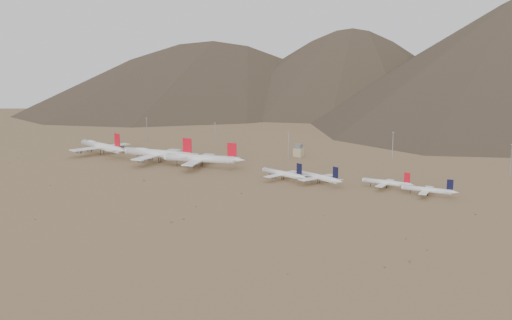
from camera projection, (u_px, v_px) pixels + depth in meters
The scene contains 16 objects.
ground at pixel (195, 176), 444.61m from camera, with size 3000.00×3000.00×0.00m, color #9B7750.
mountain_ridge at pixel (457, 26), 1175.73m from camera, with size 4400.00×1000.00×300.00m.
widebody_west at pixel (101, 146), 540.80m from camera, with size 75.53×59.60×22.92m.
widebody_centre at pixel (159, 153), 500.29m from camera, with size 79.02×61.04×23.48m.
widebody_east at pixel (201, 158), 479.90m from camera, with size 70.92×56.17×21.67m.
narrowbody_a at pixel (283, 174), 431.47m from camera, with size 44.24×32.72×14.95m.
narrowbody_b at pixel (319, 177), 419.19m from camera, with size 43.51×32.58×15.07m.
narrowbody_c at pixel (387, 183), 404.29m from camera, with size 39.01×27.80×12.87m.
narrowbody_d at pixel (429, 190), 383.21m from camera, with size 38.09×27.39×12.57m.
control_tower at pixel (299, 151), 529.60m from camera, with size 8.00×8.00×12.00m.
mast_far_west at pixel (147, 128), 622.06m from camera, with size 2.00×0.60×25.70m.
mast_west at pixel (215, 134), 578.72m from camera, with size 2.00×0.60×25.70m.
mast_centre at pixel (288, 143), 517.05m from camera, with size 2.00×0.60×25.70m.
mast_east at pixel (393, 145), 509.03m from camera, with size 2.00×0.60×25.70m.
mast_far_east at pixel (511, 159), 440.27m from camera, with size 2.00×0.60×25.70m.
desert_scrub at pixel (112, 196), 382.37m from camera, with size 414.89×142.59×0.96m.
Camera 1 is at (264.72, -348.15, 94.02)m, focal length 40.00 mm.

